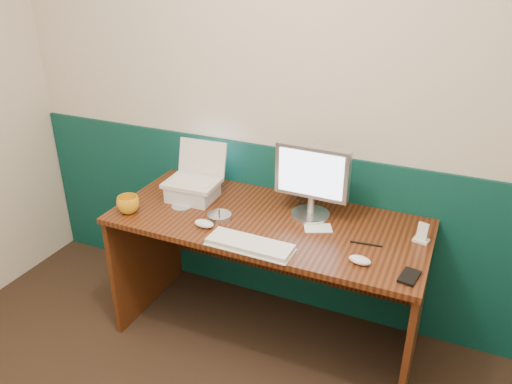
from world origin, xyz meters
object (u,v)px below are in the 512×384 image
at_px(keyboard, 250,245).
at_px(camcorder, 303,186).
at_px(laptop, 191,165).
at_px(mug, 128,205).
at_px(desk, 267,280).
at_px(monitor, 312,183).

height_order(keyboard, camcorder, camcorder).
bearing_deg(laptop, camcorder, 18.05).
bearing_deg(laptop, mug, -131.98).
height_order(desk, keyboard, keyboard).
bearing_deg(monitor, camcorder, 124.99).
relative_size(keyboard, mug, 3.49).
height_order(monitor, keyboard, monitor).
distance_m(mug, camcorder, 0.92).
bearing_deg(desk, camcorder, 70.86).
bearing_deg(mug, monitor, 21.33).
bearing_deg(mug, laptop, 50.75).
bearing_deg(camcorder, laptop, -156.58).
xyz_separation_m(monitor, camcorder, (-0.10, 0.14, -0.09)).
xyz_separation_m(desk, monitor, (0.19, 0.12, 0.56)).
relative_size(keyboard, camcorder, 2.16).
relative_size(laptop, monitor, 0.75).
height_order(laptop, mug, laptop).
xyz_separation_m(monitor, mug, (-0.88, -0.34, -0.14)).
distance_m(desk, keyboard, 0.48).
relative_size(desk, monitor, 4.27).
bearing_deg(desk, laptop, 173.76).
distance_m(monitor, mug, 0.95).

